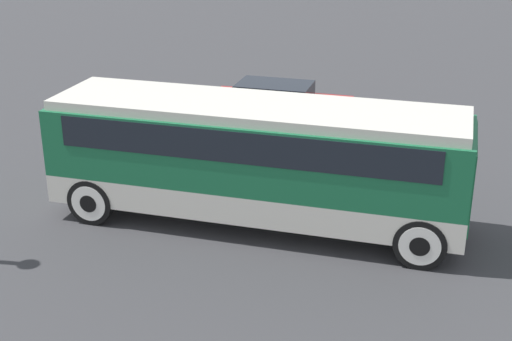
# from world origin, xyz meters

# --- Properties ---
(ground_plane) EXTENTS (120.00, 120.00, 0.00)m
(ground_plane) POSITION_xyz_m (0.00, 0.00, 0.00)
(ground_plane) COLOR #38383A
(tour_bus) EXTENTS (9.62, 2.60, 2.95)m
(tour_bus) POSITION_xyz_m (0.10, -0.00, 1.79)
(tour_bus) COLOR silver
(tour_bus) RESTS_ON ground_plane
(parked_car_near) EXTENTS (4.09, 1.95, 1.49)m
(parked_car_near) POSITION_xyz_m (0.64, 4.78, 0.74)
(parked_car_near) COLOR black
(parked_car_near) RESTS_ON ground_plane
(parked_car_mid) EXTENTS (4.77, 1.84, 1.29)m
(parked_car_mid) POSITION_xyz_m (-1.47, 7.82, 0.66)
(parked_car_mid) COLOR maroon
(parked_car_mid) RESTS_ON ground_plane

